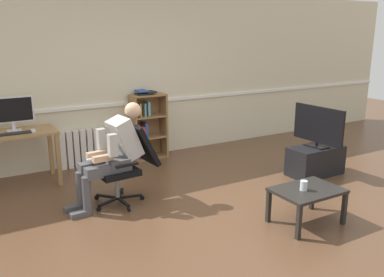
{
  "coord_description": "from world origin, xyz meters",
  "views": [
    {
      "loc": [
        -2.38,
        -3.5,
        2.02
      ],
      "look_at": [
        0.15,
        0.85,
        0.7
      ],
      "focal_mm": 37.62,
      "sensor_mm": 36.0,
      "label": 1
    }
  ],
  "objects": [
    {
      "name": "tv_screen",
      "position": [
        2.01,
        0.44,
        0.73
      ],
      "size": [
        0.21,
        0.86,
        0.59
      ],
      "rotation": [
        0.0,
        0.0,
        1.62
      ],
      "color": "black",
      "rests_on": "tv_stand"
    },
    {
      "name": "coffee_table",
      "position": [
        0.73,
        -0.63,
        0.34
      ],
      "size": [
        0.73,
        0.52,
        0.4
      ],
      "color": "black",
      "rests_on": "ground_plane"
    },
    {
      "name": "drinking_glass",
      "position": [
        0.66,
        -0.63,
        0.45
      ],
      "size": [
        0.08,
        0.08,
        0.11
      ],
      "primitive_type": "cylinder",
      "color": "silver",
      "rests_on": "coffee_table"
    },
    {
      "name": "keyboard",
      "position": [
        -1.83,
        2.01,
        0.77
      ],
      "size": [
        0.39,
        0.12,
        0.02
      ],
      "primitive_type": "cube",
      "color": "black",
      "rests_on": "computer_desk"
    },
    {
      "name": "tv_stand",
      "position": [
        2.0,
        0.44,
        0.21
      ],
      "size": [
        0.82,
        0.42,
        0.42
      ],
      "color": "black",
      "rests_on": "ground_plane"
    },
    {
      "name": "imac_monitor",
      "position": [
        -1.81,
        2.23,
        1.02
      ],
      "size": [
        0.55,
        0.14,
        0.46
      ],
      "color": "silver",
      "rests_on": "computer_desk"
    },
    {
      "name": "office_chair",
      "position": [
        -0.71,
        0.93,
        0.52
      ],
      "size": [
        0.83,
        0.62,
        0.96
      ],
      "rotation": [
        0.0,
        0.0,
        -1.48
      ],
      "color": "black",
      "rests_on": "ground_plane"
    },
    {
      "name": "back_wall",
      "position": [
        0.0,
        2.65,
        1.35
      ],
      "size": [
        12.0,
        0.13,
        2.7
      ],
      "color": "beige",
      "rests_on": "ground_plane"
    },
    {
      "name": "computer_mouse",
      "position": [
        -1.6,
        2.03,
        0.77
      ],
      "size": [
        0.06,
        0.1,
        0.03
      ],
      "primitive_type": "cube",
      "color": "white",
      "rests_on": "computer_desk"
    },
    {
      "name": "ground_plane",
      "position": [
        0.0,
        0.0,
        0.0
      ],
      "size": [
        18.0,
        18.0,
        0.0
      ],
      "primitive_type": "plane",
      "color": "brown"
    },
    {
      "name": "computer_desk",
      "position": [
        -1.85,
        2.15,
        0.63
      ],
      "size": [
        1.1,
        0.59,
        0.76
      ],
      "color": "#9E7547",
      "rests_on": "ground_plane"
    },
    {
      "name": "person_seated",
      "position": [
        -0.9,
        0.91,
        0.65
      ],
      "size": [
        0.99,
        0.41,
        1.23
      ],
      "rotation": [
        0.0,
        0.0,
        -1.48
      ],
      "color": "#4C4C51",
      "rests_on": "ground_plane"
    },
    {
      "name": "bookshelf",
      "position": [
        0.21,
        2.44,
        0.54
      ],
      "size": [
        0.58,
        0.29,
        1.14
      ],
      "color": "olive",
      "rests_on": "ground_plane"
    },
    {
      "name": "radiator",
      "position": [
        -0.77,
        2.54,
        0.29
      ],
      "size": [
        0.81,
        0.08,
        0.58
      ],
      "color": "white",
      "rests_on": "ground_plane"
    }
  ]
}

